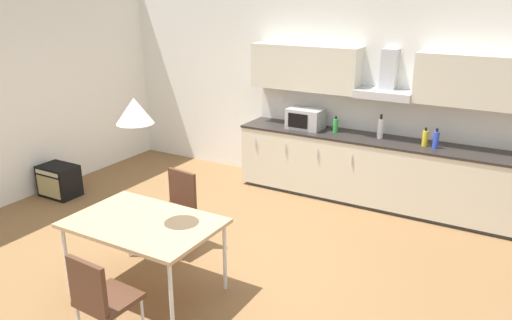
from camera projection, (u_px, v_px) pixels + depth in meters
The scene contains 15 objects.
ground_plane at pixel (205, 261), 5.30m from camera, with size 9.41×8.10×0.02m, color brown.
wall_back at pixel (314, 86), 7.09m from camera, with size 7.53×0.10×2.87m, color white.
kitchen_counter at pixel (376, 171), 6.60m from camera, with size 3.82×0.64×0.90m.
backsplash_tile at pixel (387, 116), 6.63m from camera, with size 3.80×0.02×0.47m, color silver.
upper_wall_cabinets at pixel (387, 75), 6.31m from camera, with size 3.80×0.40×0.61m.
microwave at pixel (306, 119), 6.91m from camera, with size 0.48×0.35×0.28m.
bottle_blue at pixel (436, 140), 6.05m from camera, with size 0.07×0.07×0.25m.
bottle_white at pixel (380, 128), 6.45m from camera, with size 0.08×0.08×0.31m.
bottle_green at pixel (336, 125), 6.73m from camera, with size 0.07×0.07×0.22m.
bottle_yellow at pixel (425, 138), 6.13m from camera, with size 0.07×0.07×0.23m.
dining_table at pixel (144, 226), 4.54m from camera, with size 1.36×0.91×0.73m.
chair_near_right at pixel (100, 295), 3.76m from camera, with size 0.42×0.42×0.87m.
chair_far_left at pixel (177, 203), 5.42m from camera, with size 0.44×0.44×0.87m.
guitar_amp at pixel (59, 181), 6.91m from camera, with size 0.52×0.37×0.44m.
pendant_lamp at pixel (134, 111), 4.20m from camera, with size 0.32×0.32×0.22m, color silver.
Camera 1 is at (2.80, -3.78, 2.71)m, focal length 35.00 mm.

